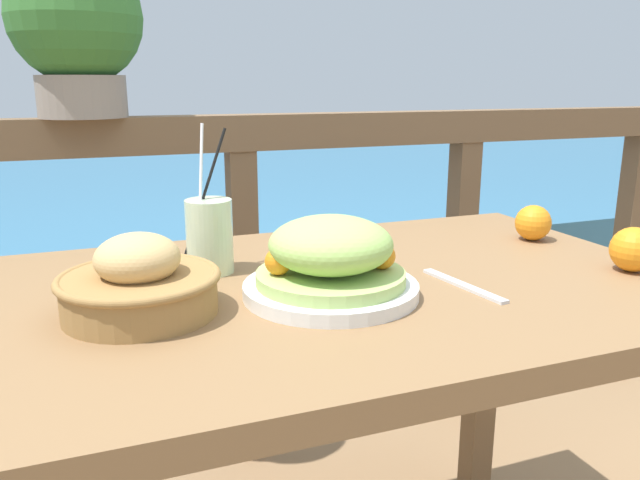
# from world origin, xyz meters

# --- Properties ---
(patio_table) EXTENTS (1.10, 0.72, 0.73)m
(patio_table) POSITION_xyz_m (0.00, 0.00, 0.63)
(patio_table) COLOR olive
(patio_table) RESTS_ON ground_plane
(railing_fence) EXTENTS (2.80, 0.08, 0.96)m
(railing_fence) POSITION_xyz_m (0.00, 0.71, 0.67)
(railing_fence) COLOR brown
(railing_fence) RESTS_ON ground_plane
(sea_backdrop) EXTENTS (12.00, 4.00, 0.45)m
(sea_backdrop) POSITION_xyz_m (0.00, 3.21, 0.22)
(sea_backdrop) COLOR teal
(sea_backdrop) RESTS_ON ground_plane
(salad_plate) EXTENTS (0.26, 0.26, 0.12)m
(salad_plate) POSITION_xyz_m (-0.05, -0.06, 0.79)
(salad_plate) COLOR silver
(salad_plate) RESTS_ON patio_table
(drink_glass) EXTENTS (0.08, 0.08, 0.24)m
(drink_glass) POSITION_xyz_m (-0.20, 0.13, 0.80)
(drink_glass) COLOR beige
(drink_glass) RESTS_ON patio_table
(bread_basket) EXTENTS (0.22, 0.22, 0.11)m
(bread_basket) POSITION_xyz_m (-0.32, -0.03, 0.78)
(bread_basket) COLOR olive
(bread_basket) RESTS_ON patio_table
(potted_plant) EXTENTS (0.30, 0.30, 0.37)m
(potted_plant) POSITION_xyz_m (-0.37, 0.71, 1.16)
(potted_plant) COLOR gray
(potted_plant) RESTS_ON railing_fence
(fork) EXTENTS (0.04, 0.18, 0.00)m
(fork) POSITION_xyz_m (0.16, -0.09, 0.74)
(fork) COLOR silver
(fork) RESTS_ON patio_table
(orange_near_basket) EXTENTS (0.08, 0.08, 0.08)m
(orange_near_basket) POSITION_xyz_m (0.47, -0.12, 0.77)
(orange_near_basket) COLOR orange
(orange_near_basket) RESTS_ON patio_table
(orange_near_glass) EXTENTS (0.07, 0.07, 0.07)m
(orange_near_glass) POSITION_xyz_m (0.45, 0.11, 0.77)
(orange_near_glass) COLOR orange
(orange_near_glass) RESTS_ON patio_table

